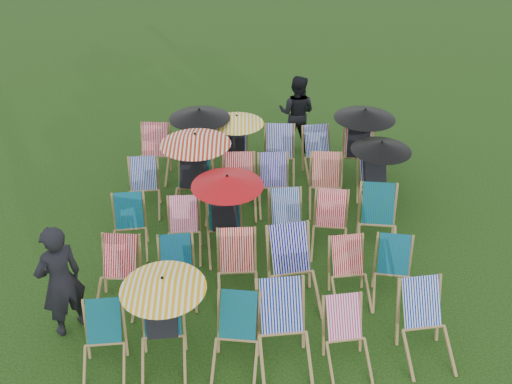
{
  "coord_description": "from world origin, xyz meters",
  "views": [
    {
      "loc": [
        -0.14,
        -7.28,
        5.77
      ],
      "look_at": [
        -0.02,
        0.35,
        0.9
      ],
      "focal_mm": 40.0,
      "sensor_mm": 36.0,
      "label": 1
    }
  ],
  "objects_px": {
    "deckchair_29": "(360,143)",
    "person_rear": "(297,113)",
    "deckchair_0": "(103,344)",
    "person_left": "(60,281)",
    "deckchair_5": "(427,327)"
  },
  "relations": [
    {
      "from": "deckchair_29",
      "to": "person_rear",
      "type": "relative_size",
      "value": 0.85
    },
    {
      "from": "deckchair_0",
      "to": "person_left",
      "type": "bearing_deg",
      "value": 128.17
    },
    {
      "from": "deckchair_5",
      "to": "person_left",
      "type": "height_order",
      "value": "person_left"
    },
    {
      "from": "deckchair_0",
      "to": "deckchair_5",
      "type": "xyz_separation_m",
      "value": [
        4.06,
        0.16,
        0.06
      ]
    },
    {
      "from": "person_left",
      "to": "deckchair_5",
      "type": "bearing_deg",
      "value": 129.85
    },
    {
      "from": "deckchair_0",
      "to": "deckchair_29",
      "type": "xyz_separation_m",
      "value": [
        3.94,
        4.68,
        0.31
      ]
    },
    {
      "from": "deckchair_29",
      "to": "person_rear",
      "type": "distance_m",
      "value": 1.64
    },
    {
      "from": "deckchair_29",
      "to": "person_rear",
      "type": "xyz_separation_m",
      "value": [
        -1.12,
        1.19,
        0.08
      ]
    },
    {
      "from": "deckchair_5",
      "to": "person_left",
      "type": "bearing_deg",
      "value": 166.28
    },
    {
      "from": "deckchair_0",
      "to": "deckchair_5",
      "type": "bearing_deg",
      "value": -2.55
    },
    {
      "from": "deckchair_0",
      "to": "person_left",
      "type": "xyz_separation_m",
      "value": [
        -0.63,
        0.67,
        0.43
      ]
    },
    {
      "from": "person_left",
      "to": "person_rear",
      "type": "relative_size",
      "value": 1.05
    },
    {
      "from": "deckchair_5",
      "to": "person_rear",
      "type": "distance_m",
      "value": 5.85
    },
    {
      "from": "deckchair_0",
      "to": "person_left",
      "type": "height_order",
      "value": "person_left"
    },
    {
      "from": "deckchair_0",
      "to": "deckchair_29",
      "type": "distance_m",
      "value": 6.13
    }
  ]
}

